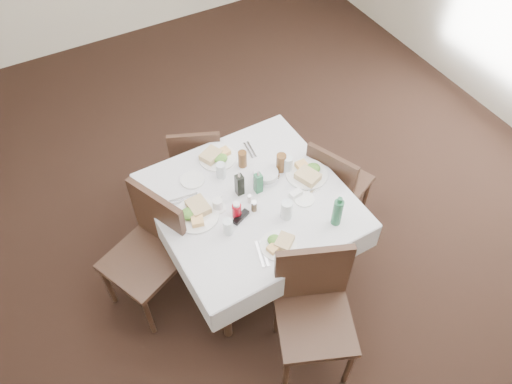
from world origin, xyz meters
The scene contains 33 objects.
ground_plane centered at (0.00, 0.00, 0.00)m, with size 7.00×7.00×0.00m, color black.
room_shell centered at (0.00, 0.00, 1.71)m, with size 6.04×7.04×2.80m.
dining_table centered at (0.00, -0.05, 0.68)m, with size 1.29×1.29×0.76m.
chair_north centered at (-0.08, 0.73, 0.48)m, with size 0.52×0.52×0.84m.
chair_south centered at (0.01, -0.84, 0.57)m, with size 0.61×0.61×0.99m.
chair_east centered at (0.74, -0.03, 0.50)m, with size 0.55×0.55×0.88m.
chair_west centered at (-0.72, 0.06, 0.56)m, with size 0.62×0.62×0.99m.
meal_north centered at (-0.04, 0.40, 0.79)m, with size 0.28×0.28×0.06m.
meal_south centered at (-0.03, -0.47, 0.78)m, with size 0.23×0.23×0.05m.
meal_east centered at (0.45, -0.06, 0.79)m, with size 0.30×0.30×0.07m.
meal_west centered at (-0.39, 0.00, 0.79)m, with size 0.30×0.30×0.07m.
side_plate_a centered at (-0.28, 0.29, 0.77)m, with size 0.17×0.17×0.01m.
side_plate_b centered at (0.31, -0.24, 0.77)m, with size 0.14×0.14×0.01m.
water_n centered at (-0.09, 0.23, 0.82)m, with size 0.07×0.07×0.12m.
water_s centered at (0.13, -0.30, 0.83)m, with size 0.08×0.08×0.14m.
water_e centered at (0.35, 0.05, 0.83)m, with size 0.07×0.07×0.13m.
water_w centered at (-0.26, -0.23, 0.82)m, with size 0.06×0.06×0.12m.
iced_tea_a centered at (0.09, 0.25, 0.83)m, with size 0.06×0.06×0.13m.
iced_tea_b centered at (0.31, 0.08, 0.84)m, with size 0.07×0.07×0.15m.
bread_basket centered at (0.18, 0.06, 0.79)m, with size 0.19×0.19×0.06m.
oil_cruet_dark centered at (-0.04, 0.03, 0.85)m, with size 0.05×0.05×0.21m.
oil_cruet_green centered at (0.08, -0.02, 0.85)m, with size 0.05×0.05×0.20m.
ketchup_bottle centered at (-0.15, -0.14, 0.82)m, with size 0.06×0.06×0.13m.
salt_shaker centered at (-0.02, -0.07, 0.79)m, with size 0.03×0.03×0.07m.
pepper_shaker centered at (-0.03, -0.15, 0.80)m, with size 0.04×0.04×0.09m.
coffee_mug centered at (-0.23, -0.02, 0.80)m, with size 0.11×0.11×0.08m.
sunglasses centered at (-0.14, -0.17, 0.78)m, with size 0.14×0.09×0.03m.
green_bottle centered at (0.39, -0.50, 0.87)m, with size 0.06×0.06×0.25m.
sugar_caddy centered at (0.28, -0.18, 0.78)m, with size 0.09×0.06×0.04m.
cutlery_n centered at (0.21, 0.35, 0.77)m, with size 0.06×0.18×0.01m.
cutlery_s centered at (-0.16, -0.48, 0.77)m, with size 0.10×0.20×0.01m.
cutlery_e centered at (0.37, -0.19, 0.77)m, with size 0.20×0.07×0.01m.
cutlery_w centered at (-0.41, 0.16, 0.77)m, with size 0.21×0.07×0.01m.
Camera 1 is at (-1.01, -1.94, 3.39)m, focal length 35.00 mm.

